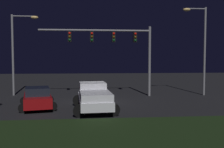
{
  "coord_description": "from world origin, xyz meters",
  "views": [
    {
      "loc": [
        -0.69,
        -20.44,
        3.55
      ],
      "look_at": [
        1.22,
        0.17,
        2.29
      ],
      "focal_mm": 41.44,
      "sensor_mm": 36.0,
      "label": 1
    }
  ],
  "objects_px": {
    "car_sedan": "(37,98)",
    "street_lamp_right": "(201,41)",
    "pickup_truck": "(94,95)",
    "street_lamp_left": "(18,44)",
    "traffic_signal_gantry": "(114,42)"
  },
  "relations": [
    {
      "from": "car_sedan",
      "to": "street_lamp_right",
      "type": "distance_m",
      "value": 15.83
    },
    {
      "from": "pickup_truck",
      "to": "street_lamp_left",
      "type": "bearing_deg",
      "value": 38.54
    },
    {
      "from": "pickup_truck",
      "to": "traffic_signal_gantry",
      "type": "relative_size",
      "value": 0.53
    },
    {
      "from": "pickup_truck",
      "to": "street_lamp_left",
      "type": "xyz_separation_m",
      "value": [
        -6.96,
        7.68,
        3.86
      ]
    },
    {
      "from": "pickup_truck",
      "to": "traffic_signal_gantry",
      "type": "bearing_deg",
      "value": -21.62
    },
    {
      "from": "pickup_truck",
      "to": "car_sedan",
      "type": "xyz_separation_m",
      "value": [
        -3.99,
        1.04,
        -0.26
      ]
    },
    {
      "from": "street_lamp_right",
      "to": "traffic_signal_gantry",
      "type": "bearing_deg",
      "value": 179.83
    },
    {
      "from": "car_sedan",
      "to": "street_lamp_left",
      "type": "distance_m",
      "value": 8.36
    },
    {
      "from": "traffic_signal_gantry",
      "to": "street_lamp_left",
      "type": "distance_m",
      "value": 9.1
    },
    {
      "from": "car_sedan",
      "to": "street_lamp_left",
      "type": "relative_size",
      "value": 0.61
    },
    {
      "from": "car_sedan",
      "to": "street_lamp_left",
      "type": "xyz_separation_m",
      "value": [
        -2.98,
        6.64,
        4.12
      ]
    },
    {
      "from": "street_lamp_right",
      "to": "pickup_truck",
      "type": "bearing_deg",
      "value": -149.0
    },
    {
      "from": "street_lamp_left",
      "to": "street_lamp_right",
      "type": "xyz_separation_m",
      "value": [
        17.26,
        -1.5,
        0.36
      ]
    },
    {
      "from": "street_lamp_left",
      "to": "street_lamp_right",
      "type": "bearing_deg",
      "value": -4.96
    },
    {
      "from": "traffic_signal_gantry",
      "to": "street_lamp_right",
      "type": "height_order",
      "value": "street_lamp_right"
    }
  ]
}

